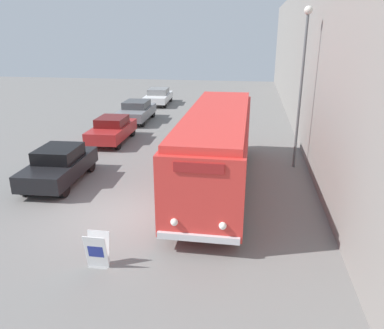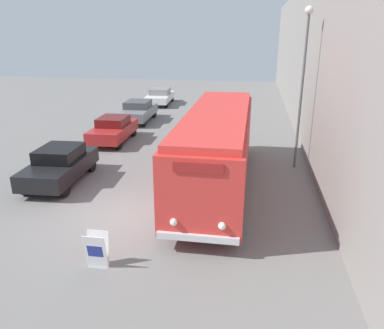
{
  "view_description": "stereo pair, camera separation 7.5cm",
  "coord_description": "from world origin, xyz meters",
  "px_view_note": "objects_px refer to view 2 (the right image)",
  "views": [
    {
      "loc": [
        4.41,
        -11.22,
        6.08
      ],
      "look_at": [
        2.52,
        0.67,
        1.84
      ],
      "focal_mm": 35.0,
      "sensor_mm": 36.0,
      "label": 1
    },
    {
      "loc": [
        4.49,
        -11.21,
        6.08
      ],
      "look_at": [
        2.52,
        0.67,
        1.84
      ],
      "focal_mm": 35.0,
      "sensor_mm": 36.0,
      "label": 2
    }
  ],
  "objects_px": {
    "sign_board": "(97,251)",
    "parked_car_far": "(138,111)",
    "parked_car_near": "(60,165)",
    "parked_car_mid": "(113,129)",
    "parked_car_distant": "(160,96)",
    "vintage_bus": "(217,145)",
    "streetlamp": "(304,69)"
  },
  "relations": [
    {
      "from": "streetlamp",
      "to": "parked_car_distant",
      "type": "xyz_separation_m",
      "value": [
        -10.42,
        15.24,
        -3.84
      ]
    },
    {
      "from": "parked_car_mid",
      "to": "streetlamp",
      "type": "bearing_deg",
      "value": -17.15
    },
    {
      "from": "parked_car_mid",
      "to": "parked_car_far",
      "type": "relative_size",
      "value": 0.94
    },
    {
      "from": "parked_car_near",
      "to": "parked_car_far",
      "type": "xyz_separation_m",
      "value": [
        -0.23,
        11.86,
        -0.01
      ]
    },
    {
      "from": "vintage_bus",
      "to": "streetlamp",
      "type": "bearing_deg",
      "value": 40.76
    },
    {
      "from": "parked_car_near",
      "to": "parked_car_mid",
      "type": "height_order",
      "value": "parked_car_near"
    },
    {
      "from": "parked_car_far",
      "to": "parked_car_distant",
      "type": "height_order",
      "value": "parked_car_far"
    },
    {
      "from": "sign_board",
      "to": "streetlamp",
      "type": "relative_size",
      "value": 0.14
    },
    {
      "from": "streetlamp",
      "to": "parked_car_near",
      "type": "bearing_deg",
      "value": -160.39
    },
    {
      "from": "streetlamp",
      "to": "parked_car_distant",
      "type": "height_order",
      "value": "streetlamp"
    },
    {
      "from": "parked_car_mid",
      "to": "parked_car_distant",
      "type": "height_order",
      "value": "parked_car_mid"
    },
    {
      "from": "parked_car_far",
      "to": "parked_car_distant",
      "type": "bearing_deg",
      "value": 89.14
    },
    {
      "from": "vintage_bus",
      "to": "parked_car_near",
      "type": "distance_m",
      "value": 6.74
    },
    {
      "from": "vintage_bus",
      "to": "sign_board",
      "type": "bearing_deg",
      "value": -112.8
    },
    {
      "from": "sign_board",
      "to": "parked_car_distant",
      "type": "distance_m",
      "value": 24.85
    },
    {
      "from": "parked_car_near",
      "to": "parked_car_distant",
      "type": "distance_m",
      "value": 18.84
    },
    {
      "from": "vintage_bus",
      "to": "streetlamp",
      "type": "xyz_separation_m",
      "value": [
        3.46,
        2.98,
        2.77
      ]
    },
    {
      "from": "sign_board",
      "to": "parked_car_near",
      "type": "height_order",
      "value": "parked_car_near"
    },
    {
      "from": "parked_car_near",
      "to": "parked_car_distant",
      "type": "bearing_deg",
      "value": 88.23
    },
    {
      "from": "parked_car_far",
      "to": "streetlamp",
      "type": "bearing_deg",
      "value": -40.38
    },
    {
      "from": "parked_car_far",
      "to": "parked_car_distant",
      "type": "distance_m",
      "value": 6.98
    },
    {
      "from": "parked_car_mid",
      "to": "parked_car_distant",
      "type": "distance_m",
      "value": 12.43
    },
    {
      "from": "vintage_bus",
      "to": "parked_car_distant",
      "type": "height_order",
      "value": "vintage_bus"
    },
    {
      "from": "sign_board",
      "to": "streetlamp",
      "type": "bearing_deg",
      "value": 56.61
    },
    {
      "from": "vintage_bus",
      "to": "parked_car_far",
      "type": "height_order",
      "value": "vintage_bus"
    },
    {
      "from": "streetlamp",
      "to": "parked_car_far",
      "type": "distance_m",
      "value": 13.76
    },
    {
      "from": "streetlamp",
      "to": "sign_board",
      "type": "bearing_deg",
      "value": -123.39
    },
    {
      "from": "parked_car_mid",
      "to": "parked_car_distant",
      "type": "xyz_separation_m",
      "value": [
        -0.29,
        12.43,
        -0.03
      ]
    },
    {
      "from": "vintage_bus",
      "to": "parked_car_near",
      "type": "height_order",
      "value": "vintage_bus"
    },
    {
      "from": "sign_board",
      "to": "parked_car_mid",
      "type": "distance_m",
      "value": 12.71
    },
    {
      "from": "parked_car_near",
      "to": "parked_car_mid",
      "type": "distance_m",
      "value": 6.41
    },
    {
      "from": "sign_board",
      "to": "parked_car_far",
      "type": "height_order",
      "value": "parked_car_far"
    }
  ]
}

